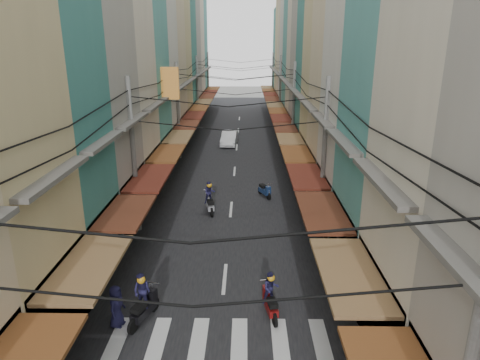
# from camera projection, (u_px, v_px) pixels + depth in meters

# --- Properties ---
(ground) EXTENTS (160.00, 160.00, 0.00)m
(ground) POSITION_uv_depth(u_px,v_px,m) (227.00, 257.00, 20.40)
(ground) COLOR slate
(ground) RESTS_ON ground
(road) EXTENTS (10.00, 80.00, 0.02)m
(road) POSITION_uv_depth(u_px,v_px,m) (236.00, 152.00, 39.41)
(road) COLOR black
(road) RESTS_ON ground
(sidewalk_left) EXTENTS (3.00, 80.00, 0.06)m
(sidewalk_left) POSITION_uv_depth(u_px,v_px,m) (166.00, 152.00, 39.49)
(sidewalk_left) COLOR slate
(sidewalk_left) RESTS_ON ground
(sidewalk_right) EXTENTS (3.00, 80.00, 0.06)m
(sidewalk_right) POSITION_uv_depth(u_px,v_px,m) (307.00, 152.00, 39.31)
(sidewalk_right) COLOR slate
(sidewalk_right) RESTS_ON ground
(crosswalk) EXTENTS (7.55, 2.40, 0.01)m
(crosswalk) POSITION_uv_depth(u_px,v_px,m) (219.00, 340.00, 14.69)
(crosswalk) COLOR silver
(crosswalk) RESTS_ON ground
(building_row_left) EXTENTS (7.80, 67.67, 23.70)m
(building_row_left) POSITION_uv_depth(u_px,v_px,m) (133.00, 41.00, 33.21)
(building_row_left) COLOR silver
(building_row_left) RESTS_ON ground
(building_row_right) EXTENTS (7.80, 68.98, 22.59)m
(building_row_right) POSITION_uv_depth(u_px,v_px,m) (337.00, 46.00, 33.00)
(building_row_right) COLOR #397D76
(building_row_right) RESTS_ON ground
(utility_poles) EXTENTS (10.20, 66.13, 8.20)m
(utility_poles) POSITION_uv_depth(u_px,v_px,m) (235.00, 85.00, 32.62)
(utility_poles) COLOR gray
(utility_poles) RESTS_ON ground
(white_car) EXTENTS (4.90, 2.16, 1.69)m
(white_car) POSITION_uv_depth(u_px,v_px,m) (229.00, 145.00, 42.36)
(white_car) COLOR silver
(white_car) RESTS_ON ground
(bicycle) EXTENTS (1.65, 0.74, 1.10)m
(bicycle) POSITION_uv_depth(u_px,v_px,m) (382.00, 254.00, 20.69)
(bicycle) COLOR black
(bicycle) RESTS_ON ground
(moving_scooters) EXTENTS (5.37, 15.10, 1.95)m
(moving_scooters) POSITION_uv_depth(u_px,v_px,m) (214.00, 247.00, 20.09)
(moving_scooters) COLOR black
(moving_scooters) RESTS_ON ground
(parked_scooters) EXTENTS (13.02, 14.08, 0.94)m
(parked_scooters) POSITION_uv_depth(u_px,v_px,m) (331.00, 286.00, 17.14)
(parked_scooters) COLOR black
(parked_scooters) RESTS_ON ground
(pedestrians) EXTENTS (12.84, 21.69, 2.03)m
(pedestrians) POSITION_uv_depth(u_px,v_px,m) (134.00, 237.00, 20.21)
(pedestrians) COLOR #271E28
(pedestrians) RESTS_ON ground
(market_umbrella) EXTENTS (2.11, 2.11, 2.23)m
(market_umbrella) POSITION_uv_depth(u_px,v_px,m) (424.00, 275.00, 15.05)
(market_umbrella) COLOR #B2B2B7
(market_umbrella) RESTS_ON ground
(traffic_sign) EXTENTS (0.10, 0.58, 2.64)m
(traffic_sign) POSITION_uv_depth(u_px,v_px,m) (337.00, 237.00, 18.08)
(traffic_sign) COLOR gray
(traffic_sign) RESTS_ON ground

